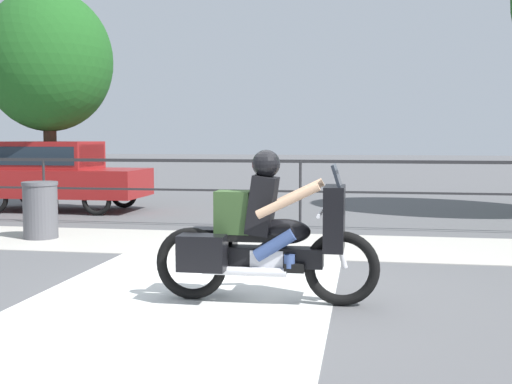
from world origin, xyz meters
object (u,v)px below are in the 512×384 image
object	(u,v)px
parked_car	(57,171)
trash_bin	(40,210)
motorcycle	(264,236)
tree_behind_car	(48,61)

from	to	relation	value
parked_car	trash_bin	xyz separation A→B (m)	(1.74, -4.03, -0.44)
motorcycle	parked_car	bearing A→B (deg)	127.85
motorcycle	trash_bin	size ratio (longest dim) A/B	2.41
parked_car	trash_bin	size ratio (longest dim) A/B	4.10
trash_bin	tree_behind_car	distance (m)	5.25
motorcycle	parked_car	world-z (taller)	parked_car
tree_behind_car	motorcycle	bearing A→B (deg)	-50.24
tree_behind_car	trash_bin	bearing A→B (deg)	-64.99
trash_bin	tree_behind_car	size ratio (longest dim) A/B	0.19
parked_car	trash_bin	world-z (taller)	parked_car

